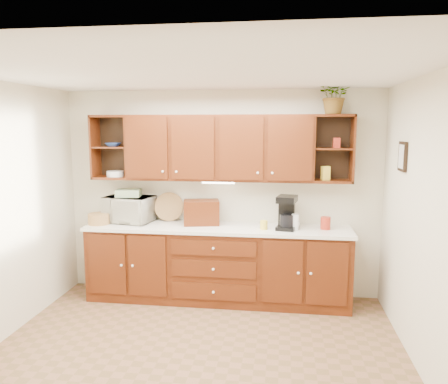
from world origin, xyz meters
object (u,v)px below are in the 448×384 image
(microwave, at_px, (129,209))
(coffee_maker, at_px, (287,213))
(bread_box, at_px, (201,212))
(potted_plant, at_px, (335,95))

(microwave, relative_size, coffee_maker, 1.48)
(bread_box, height_order, potted_plant, potted_plant)
(bread_box, bearing_deg, coffee_maker, -16.70)
(microwave, bearing_deg, coffee_maker, 6.95)
(coffee_maker, bearing_deg, microwave, -171.83)
(microwave, distance_m, potted_plant, 2.89)
(bread_box, relative_size, coffee_maker, 1.09)
(microwave, xyz_separation_m, potted_plant, (2.52, -0.00, 1.40))
(coffee_maker, height_order, potted_plant, potted_plant)
(coffee_maker, bearing_deg, potted_plant, 23.65)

